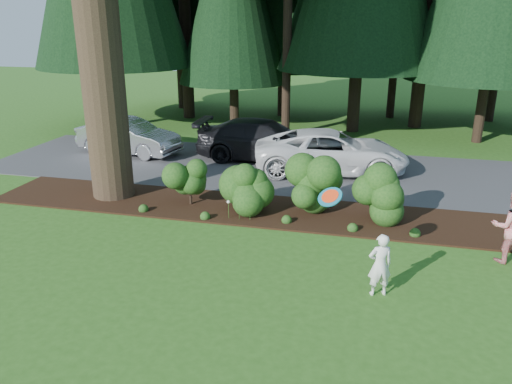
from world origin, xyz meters
TOP-DOWN VIEW (x-y plane):
  - ground at (0.00, 0.00)m, footprint 80.00×80.00m
  - mulch_bed at (0.00, 3.25)m, footprint 16.00×2.50m
  - driveway at (0.00, 7.50)m, footprint 22.00×6.00m
  - shrub_row at (0.77, 3.14)m, footprint 6.53×1.60m
  - lily_cluster at (-0.30, 2.40)m, footprint 0.69×0.09m
  - car_silver_wagon at (-6.50, 8.11)m, footprint 4.45×2.19m
  - car_white_suv at (1.65, 7.49)m, footprint 5.68×3.29m
  - car_dark_suv at (-1.01, 8.57)m, footprint 5.35×2.39m
  - child at (3.41, -0.63)m, footprint 0.56×0.46m
  - adult at (6.20, 1.53)m, footprint 0.86×0.70m
  - frisbee at (2.37, -0.64)m, footprint 0.54×0.44m

SIDE VIEW (x-z plane):
  - ground at x=0.00m, z-range 0.00..0.00m
  - driveway at x=0.00m, z-range 0.00..0.03m
  - mulch_bed at x=0.00m, z-range 0.00..0.05m
  - lily_cluster at x=-0.30m, z-range 0.21..0.78m
  - child at x=3.41m, z-range 0.00..1.31m
  - car_silver_wagon at x=-6.50m, z-range 0.03..1.43m
  - car_white_suv at x=1.65m, z-range 0.03..1.52m
  - car_dark_suv at x=-1.01m, z-range 0.03..1.55m
  - shrub_row at x=0.77m, z-range 0.00..1.61m
  - adult at x=6.20m, z-range 0.00..1.69m
  - frisbee at x=2.37m, z-range 1.79..2.18m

